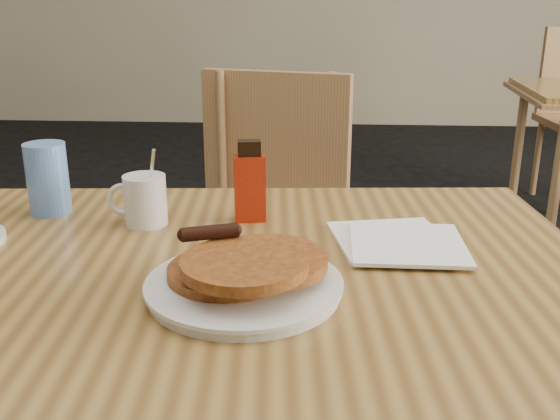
% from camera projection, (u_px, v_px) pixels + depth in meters
% --- Properties ---
extents(main_table, '(1.26, 0.90, 0.75)m').
position_uv_depth(main_table, '(218.00, 287.00, 0.96)').
color(main_table, olive).
rests_on(main_table, floor).
extents(chair_main_far, '(0.52, 0.53, 0.94)m').
position_uv_depth(chair_main_far, '(273.00, 215.00, 1.72)').
color(chair_main_far, '#A6874E').
rests_on(chair_main_far, floor).
extents(pancake_plate, '(0.27, 0.27, 0.08)m').
position_uv_depth(pancake_plate, '(245.00, 277.00, 0.84)').
color(pancake_plate, white).
rests_on(pancake_plate, main_table).
extents(coffee_mug, '(0.11, 0.07, 0.14)m').
position_uv_depth(coffee_mug, '(144.00, 199.00, 1.09)').
color(coffee_mug, white).
rests_on(coffee_mug, main_table).
extents(syrup_bottle, '(0.06, 0.04, 0.15)m').
position_uv_depth(syrup_bottle, '(250.00, 184.00, 1.10)').
color(syrup_bottle, maroon).
rests_on(syrup_bottle, main_table).
extents(napkin_stack, '(0.22, 0.23, 0.01)m').
position_uv_depth(napkin_stack, '(399.00, 242.00, 1.01)').
color(napkin_stack, white).
rests_on(napkin_stack, main_table).
extents(blue_tumbler, '(0.08, 0.08, 0.13)m').
position_uv_depth(blue_tumbler, '(48.00, 179.00, 1.14)').
color(blue_tumbler, '#5F8FDF').
rests_on(blue_tumbler, main_table).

